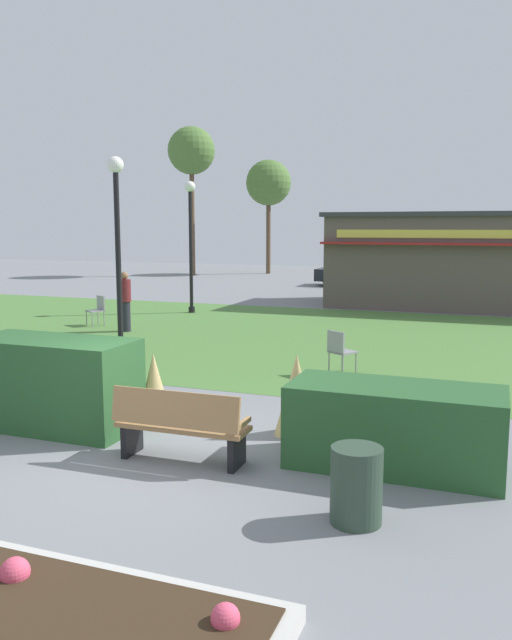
% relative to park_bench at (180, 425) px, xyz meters
% --- Properties ---
extents(ground_plane, '(80.00, 80.00, 0.00)m').
position_rel_park_bench_xyz_m(ground_plane, '(-0.58, 0.04, -0.48)').
color(ground_plane, slate).
extents(lawn_patch, '(36.00, 12.00, 0.01)m').
position_rel_park_bench_xyz_m(lawn_patch, '(-0.58, 9.42, -0.48)').
color(lawn_patch, '#4C7A38').
rests_on(lawn_patch, ground_plane).
extents(park_bench, '(1.71, 0.55, 0.95)m').
position_rel_park_bench_xyz_m(park_bench, '(0.00, 0.00, 0.00)').
color(park_bench, '#9E7547').
rests_on(park_bench, ground_plane).
extents(hedge_left, '(2.47, 1.10, 1.32)m').
position_rel_park_bench_xyz_m(hedge_left, '(-2.41, 0.63, 0.18)').
color(hedge_left, '#28562B').
rests_on(hedge_left, ground_plane).
extents(hedge_right, '(2.57, 1.10, 1.02)m').
position_rel_park_bench_xyz_m(hedge_right, '(2.53, 0.78, 0.03)').
color(hedge_right, '#28562B').
rests_on(hedge_right, ground_plane).
extents(ornamental_grass_behind_left, '(0.62, 0.62, 1.16)m').
position_rel_park_bench_xyz_m(ornamental_grass_behind_left, '(1.03, 1.57, 0.10)').
color(ornamental_grass_behind_left, tan).
rests_on(ornamental_grass_behind_left, ground_plane).
extents(ornamental_grass_behind_right, '(0.55, 0.55, 1.07)m').
position_rel_park_bench_xyz_m(ornamental_grass_behind_right, '(-1.12, 1.34, 0.05)').
color(ornamental_grass_behind_right, tan).
rests_on(ornamental_grass_behind_right, ground_plane).
extents(lamppost_mid, '(0.36, 0.36, 4.44)m').
position_rel_park_bench_xyz_m(lamppost_mid, '(-4.27, 5.41, 2.30)').
color(lamppost_mid, black).
rests_on(lamppost_mid, ground_plane).
extents(lamppost_far, '(0.36, 0.36, 4.44)m').
position_rel_park_bench_xyz_m(lamppost_far, '(-6.17, 12.89, 2.30)').
color(lamppost_far, black).
rests_on(lamppost_far, ground_plane).
extents(trash_bin, '(0.52, 0.52, 0.78)m').
position_rel_park_bench_xyz_m(trash_bin, '(2.40, -0.87, -0.09)').
color(trash_bin, '#2D4233').
rests_on(trash_bin, ground_plane).
extents(food_kiosk, '(9.80, 4.67, 3.44)m').
position_rel_park_bench_xyz_m(food_kiosk, '(2.50, 17.75, 1.25)').
color(food_kiosk, '#594C47').
rests_on(food_kiosk, ground_plane).
extents(cafe_chair_west, '(0.60, 0.60, 0.89)m').
position_rel_park_bench_xyz_m(cafe_chair_west, '(0.75, 5.46, 0.05)').
color(cafe_chair_west, gray).
rests_on(cafe_chair_west, ground_plane).
extents(cafe_chair_east, '(0.60, 0.60, 0.89)m').
position_rel_park_bench_xyz_m(cafe_chair_east, '(-7.50, 9.26, 0.05)').
color(cafe_chair_east, gray).
rests_on(cafe_chair_east, ground_plane).
extents(person_strolling, '(0.34, 0.34, 1.69)m').
position_rel_park_bench_xyz_m(person_strolling, '(-6.13, 8.60, 0.38)').
color(person_strolling, '#23232D').
rests_on(person_strolling, ground_plane).
extents(parked_car_west_slot, '(4.20, 2.06, 1.20)m').
position_rel_park_bench_xyz_m(parked_car_west_slot, '(-2.79, 24.73, 0.16)').
color(parked_car_west_slot, black).
rests_on(parked_car_west_slot, ground_plane).
extents(tree_left_bg, '(2.80, 2.80, 8.79)m').
position_rel_park_bench_xyz_m(tree_left_bg, '(-13.68, 28.37, 6.81)').
color(tree_left_bg, brown).
rests_on(tree_left_bg, ground_plane).
extents(tree_right_bg, '(2.80, 2.80, 7.02)m').
position_rel_park_bench_xyz_m(tree_right_bg, '(-9.91, 31.43, 5.09)').
color(tree_right_bg, brown).
rests_on(tree_right_bg, ground_plane).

